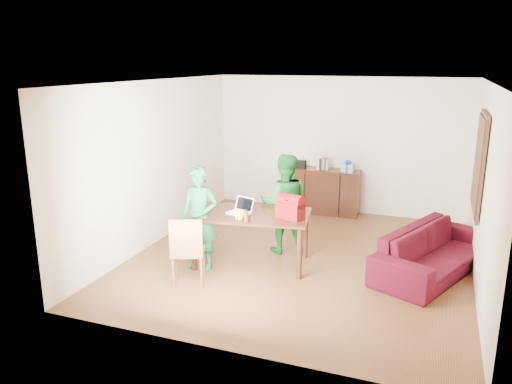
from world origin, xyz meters
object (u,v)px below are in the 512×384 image
at_px(sofa, 434,251).
at_px(bottle, 246,216).
at_px(table, 251,220).
at_px(person_far, 284,203).
at_px(laptop, 238,211).
at_px(chair, 188,263).
at_px(person_near, 200,218).
at_px(red_bag, 290,209).

bearing_deg(sofa, bottle, 135.73).
height_order(bottle, sofa, bottle).
bearing_deg(table, person_far, 57.23).
xyz_separation_m(laptop, sofa, (2.77, 0.69, -0.52)).
distance_m(laptop, sofa, 2.90).
xyz_separation_m(chair, person_far, (0.89, 1.60, 0.51)).
bearing_deg(person_far, chair, 44.98).
distance_m(person_near, sofa, 3.43).
bearing_deg(bottle, sofa, 21.77).
bearing_deg(laptop, bottle, -33.63).
xyz_separation_m(chair, red_bag, (1.20, 0.89, 0.66)).
height_order(laptop, red_bag, red_bag).
xyz_separation_m(table, person_far, (0.30, 0.68, 0.10)).
bearing_deg(person_near, bottle, -3.53).
relative_size(person_far, bottle, 8.86).
bearing_deg(laptop, person_far, 76.23).
bearing_deg(table, red_bag, -11.59).
bearing_deg(red_bag, bottle, -126.98).
height_order(laptop, sofa, laptop).
bearing_deg(laptop, red_bag, 22.17).
bearing_deg(person_far, table, 50.00).
height_order(laptop, bottle, laptop).
xyz_separation_m(bottle, sofa, (2.52, 1.01, -0.56)).
height_order(table, chair, chair).
height_order(person_near, sofa, person_near).
relative_size(chair, laptop, 2.60).
bearing_deg(bottle, chair, -141.67).
height_order(chair, red_bag, red_bag).
distance_m(bottle, sofa, 2.77).
bearing_deg(chair, person_far, 39.90).
height_order(table, person_far, person_far).
relative_size(person_far, laptop, 4.27).
bearing_deg(table, sofa, 4.51).
distance_m(chair, person_near, 0.71).
height_order(person_near, bottle, person_near).
distance_m(chair, sofa, 3.53).
bearing_deg(person_near, laptop, 29.87).
distance_m(person_near, bottle, 0.73).
relative_size(person_near, sofa, 0.69).
relative_size(table, sofa, 0.82).
xyz_separation_m(person_near, laptop, (0.48, 0.32, 0.07)).
relative_size(person_near, person_far, 0.97).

